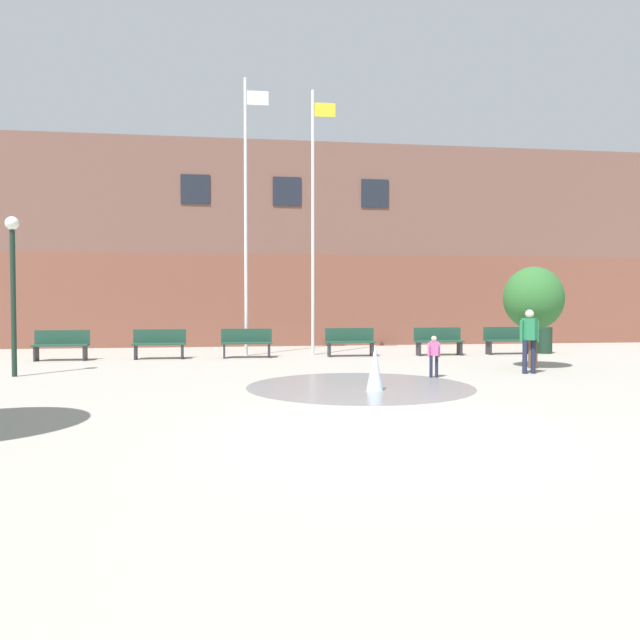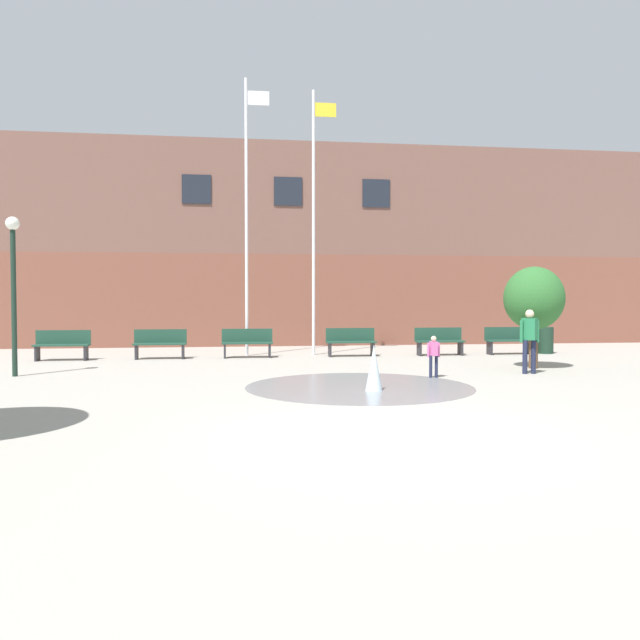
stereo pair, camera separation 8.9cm
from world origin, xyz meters
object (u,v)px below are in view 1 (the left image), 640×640
park_bench_far_left (61,345)px  park_bench_left_of_flagpoles (159,343)px  lamp_post_left_lane (13,272)px  child_running (434,353)px  park_bench_under_left_flagpole (247,343)px  adult_watching (529,336)px  street_tree_near_building (533,299)px  park_bench_center (350,342)px  park_bench_under_right_flagpole (439,341)px  flagpole_right (314,216)px  park_bench_near_trashcan (508,340)px  trash_can (544,340)px  flagpole_left (246,210)px

park_bench_far_left → park_bench_left_of_flagpoles: same height
lamp_post_left_lane → child_running: bearing=-9.1°
park_bench_under_left_flagpole → adult_watching: adult_watching is taller
adult_watching → street_tree_near_building: street_tree_near_building is taller
park_bench_far_left → child_running: size_ratio=1.62×
park_bench_center → lamp_post_left_lane: size_ratio=0.42×
lamp_post_left_lane → park_bench_far_left: bearing=89.1°
park_bench_under_right_flagpole → lamp_post_left_lane: bearing=-161.4°
adult_watching → lamp_post_left_lane: (-12.45, 1.17, 1.56)m
park_bench_under_left_flagpole → adult_watching: bearing=-37.3°
park_bench_under_left_flagpole → flagpole_right: bearing=17.6°
park_bench_left_of_flagpoles → park_bench_far_left: bearing=-177.6°
park_bench_near_trashcan → adult_watching: 5.57m
flagpole_right → trash_can: 8.88m
park_bench_far_left → lamp_post_left_lane: 4.38m
flagpole_left → flagpole_right: (2.20, 0.00, -0.15)m
park_bench_under_left_flagpole → child_running: (4.26, -5.62, 0.10)m
park_bench_far_left → lamp_post_left_lane: lamp_post_left_lane is taller
adult_watching → flagpole_right: (-4.62, 5.91, 3.66)m
park_bench_far_left → child_running: 11.23m
adult_watching → lamp_post_left_lane: lamp_post_left_lane is taller
adult_watching → child_running: 2.64m
street_tree_near_building → park_bench_center: bearing=136.0°
park_bench_far_left → park_bench_under_right_flagpole: bearing=0.5°
park_bench_under_right_flagpole → child_running: (-2.01, -5.57, 0.10)m
park_bench_center → trash_can: 6.74m
park_bench_center → park_bench_under_right_flagpole: (2.95, -0.04, 0.00)m
park_bench_near_trashcan → park_bench_left_of_flagpoles: bearing=-179.7°
flagpole_left → flagpole_right: size_ratio=1.03×
park_bench_far_left → flagpole_right: (7.77, 0.86, 4.12)m
park_bench_left_of_flagpoles → park_bench_under_right_flagpole: 8.95m
park_bench_left_of_flagpoles → adult_watching: 10.85m
flagpole_right → trash_can: bearing=-3.9°
trash_can → park_bench_under_right_flagpole: bearing=-176.8°
park_bench_center → street_tree_near_building: (4.20, -4.06, 1.38)m
adult_watching → street_tree_near_building: (0.68, 1.14, 0.92)m
park_bench_under_left_flagpole → flagpole_left: size_ratio=0.18×
child_running → adult_watching: bearing=88.8°
park_bench_center → adult_watching: (3.52, -5.21, 0.45)m
park_bench_under_right_flagpole → flagpole_right: size_ratio=0.18×
park_bench_far_left → street_tree_near_building: size_ratio=0.59×
park_bench_far_left → park_bench_under_left_flagpole: (5.54, 0.15, 0.00)m
park_bench_far_left → park_bench_left_of_flagpoles: 2.87m
park_bench_under_right_flagpole → adult_watching: bearing=-83.6°
street_tree_near_building → park_bench_far_left: bearing=163.3°
park_bench_left_of_flagpoles → park_bench_near_trashcan: 11.39m
flagpole_left → street_tree_near_building: size_ratio=3.30×
park_bench_left_of_flagpoles → street_tree_near_building: bearing=-21.5°
park_bench_far_left → park_bench_left_of_flagpoles: (2.86, 0.12, 0.00)m
park_bench_left_of_flagpoles → park_bench_center: 6.01m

